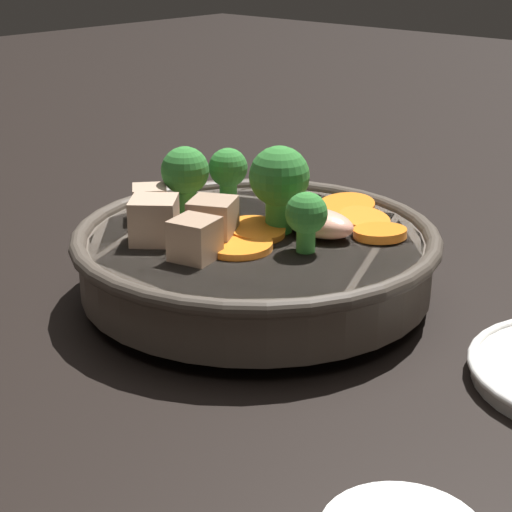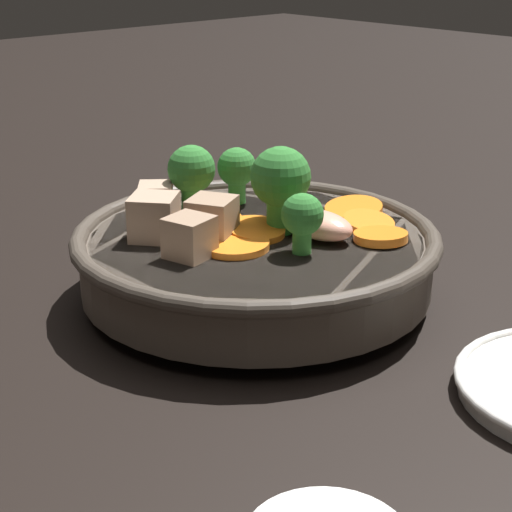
{
  "view_description": "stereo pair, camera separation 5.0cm",
  "coord_description": "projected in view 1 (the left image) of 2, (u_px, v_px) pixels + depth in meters",
  "views": [
    {
      "loc": [
        0.42,
        0.38,
        0.25
      ],
      "look_at": [
        0.0,
        0.0,
        0.03
      ],
      "focal_mm": 60.0,
      "sensor_mm": 36.0,
      "label": 1
    },
    {
      "loc": [
        0.39,
        0.42,
        0.25
      ],
      "look_at": [
        0.0,
        0.0,
        0.03
      ],
      "focal_mm": 60.0,
      "sensor_mm": 36.0,
      "label": 2
    }
  ],
  "objects": [
    {
      "name": "ground_plane",
      "position": [
        256.0,
        298.0,
        0.62
      ],
      "size": [
        3.0,
        3.0,
        0.0
      ],
      "primitive_type": "plane",
      "color": "black"
    },
    {
      "name": "stirfry_bowl",
      "position": [
        255.0,
        251.0,
        0.61
      ],
      "size": [
        0.26,
        0.26,
        0.11
      ],
      "color": "#51473D",
      "rests_on": "ground_plane"
    }
  ]
}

